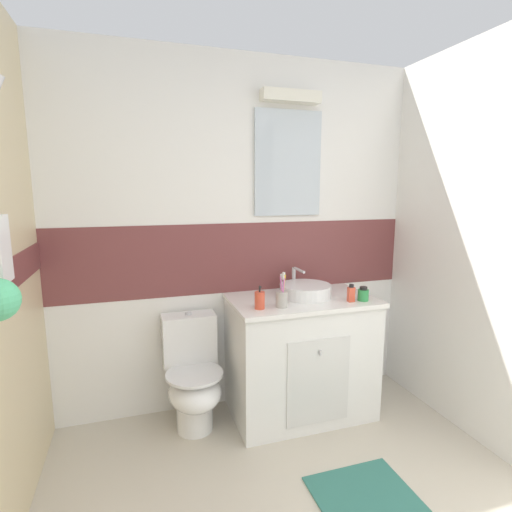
{
  "coord_description": "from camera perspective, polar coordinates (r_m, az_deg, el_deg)",
  "views": [
    {
      "loc": [
        -0.73,
        -0.29,
        1.59
      ],
      "look_at": [
        -0.03,
        1.94,
        1.19
      ],
      "focal_mm": 27.49,
      "sensor_mm": 36.0,
      "label": 1
    }
  ],
  "objects": [
    {
      "name": "toothbrush_cup",
      "position": [
        2.49,
        3.78,
        -6.09
      ],
      "size": [
        0.08,
        0.08,
        0.23
      ],
      "color": "#B2ADA3",
      "rests_on": "vanity_cabinet"
    },
    {
      "name": "sink_basin",
      "position": [
        2.75,
        7.17,
        -4.91
      ],
      "size": [
        0.36,
        0.4,
        0.18
      ],
      "color": "white",
      "rests_on": "vanity_cabinet"
    },
    {
      "name": "soap_dispenser",
      "position": [
        2.46,
        0.62,
        -6.42
      ],
      "size": [
        0.06,
        0.06,
        0.15
      ],
      "color": "#D84C33",
      "rests_on": "vanity_cabinet"
    },
    {
      "name": "hair_gel_jar",
      "position": [
        2.73,
        15.32,
        -5.4
      ],
      "size": [
        0.07,
        0.07,
        0.1
      ],
      "color": "green",
      "rests_on": "vanity_cabinet"
    },
    {
      "name": "bath_mat",
      "position": [
        2.48,
        15.35,
        -30.43
      ],
      "size": [
        0.52,
        0.41,
        0.01
      ],
      "primitive_type": "cube",
      "color": "#337266",
      "rests_on": "ground_plane"
    },
    {
      "name": "wall_back_tiled",
      "position": [
        2.85,
        -2.42,
        3.08
      ],
      "size": [
        3.2,
        0.2,
        2.5
      ],
      "color": "white",
      "rests_on": "ground_plane"
    },
    {
      "name": "toilet",
      "position": [
        2.76,
        -9.15,
        -17.0
      ],
      "size": [
        0.37,
        0.5,
        0.76
      ],
      "color": "white",
      "rests_on": "ground_plane"
    },
    {
      "name": "vanity_cabinet",
      "position": [
        2.88,
        6.45,
        -14.19
      ],
      "size": [
        0.99,
        0.61,
        0.85
      ],
      "color": "white",
      "rests_on": "ground_plane"
    },
    {
      "name": "perfume_flask_small",
      "position": [
        2.68,
        13.68,
        -5.31
      ],
      "size": [
        0.04,
        0.03,
        0.12
      ],
      "color": "#D84C33",
      "rests_on": "vanity_cabinet"
    }
  ]
}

